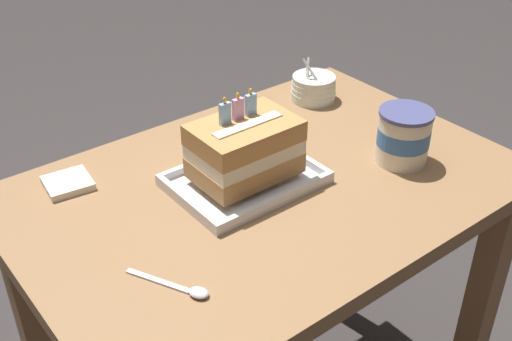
# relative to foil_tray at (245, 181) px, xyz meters

# --- Properties ---
(dining_table) EXTENTS (0.99, 0.67, 0.77)m
(dining_table) POSITION_rel_foil_tray_xyz_m (0.04, -0.02, -0.14)
(dining_table) COLOR olive
(dining_table) RESTS_ON ground_plane
(foil_tray) EXTENTS (0.28, 0.21, 0.02)m
(foil_tray) POSITION_rel_foil_tray_xyz_m (0.00, 0.00, 0.00)
(foil_tray) COLOR silver
(foil_tray) RESTS_ON dining_table
(birthday_cake) EXTENTS (0.20, 0.13, 0.17)m
(birthday_cake) POSITION_rel_foil_tray_xyz_m (-0.00, 0.00, 0.07)
(birthday_cake) COLOR #BB8348
(birthday_cake) RESTS_ON foil_tray
(bowl_stack) EXTENTS (0.11, 0.11, 0.11)m
(bowl_stack) POSITION_rel_foil_tray_xyz_m (0.36, 0.20, 0.02)
(bowl_stack) COLOR silver
(bowl_stack) RESTS_ON dining_table
(ice_cream_tub) EXTENTS (0.11, 0.11, 0.12)m
(ice_cream_tub) POSITION_rel_foil_tray_xyz_m (0.31, -0.13, 0.05)
(ice_cream_tub) COLOR silver
(ice_cream_tub) RESTS_ON dining_table
(serving_spoon_near_tray) EXTENTS (0.08, 0.14, 0.01)m
(serving_spoon_near_tray) POSITION_rel_foil_tray_xyz_m (-0.26, -0.19, -0.00)
(serving_spoon_near_tray) COLOR silver
(serving_spoon_near_tray) RESTS_ON dining_table
(napkin_pile) EXTENTS (0.10, 0.09, 0.01)m
(napkin_pile) POSITION_rel_foil_tray_xyz_m (-0.28, 0.21, -0.00)
(napkin_pile) COLOR silver
(napkin_pile) RESTS_ON dining_table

